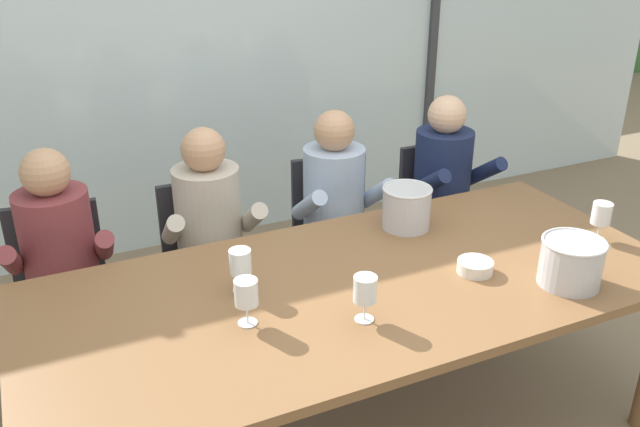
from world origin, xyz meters
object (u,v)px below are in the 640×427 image
at_px(wine_glass_by_left_taster, 601,215).
at_px(wine_glass_center_pour, 246,295).
at_px(chair_left_of_center, 208,255).
at_px(ice_bucket_secondary, 406,207).
at_px(tasting_bowl, 475,267).
at_px(dining_table, 358,296).
at_px(person_maroon_top, 61,264).
at_px(person_pale_blue_shirt, 340,210).
at_px(person_beige_jumper, 213,235).
at_px(ice_bucket_primary, 571,262).
at_px(chair_center, 334,225).
at_px(chair_right_of_center, 439,208).
at_px(person_navy_polo, 450,189).
at_px(wine_glass_near_bucket, 365,291).
at_px(chair_near_curtain, 60,284).
at_px(wine_glass_by_right_taster, 240,264).

relative_size(wine_glass_by_left_taster, wine_glass_center_pour, 1.00).
height_order(chair_left_of_center, ice_bucket_secondary, ice_bucket_secondary).
xyz_separation_m(tasting_bowl, wine_glass_center_pour, (-0.95, 0.04, 0.09)).
bearing_deg(dining_table, person_maroon_top, 140.70).
relative_size(person_maroon_top, person_pale_blue_shirt, 1.00).
bearing_deg(person_beige_jumper, ice_bucket_primary, -43.40).
distance_m(dining_table, chair_left_of_center, 1.05).
xyz_separation_m(chair_left_of_center, wine_glass_center_pour, (-0.15, -1.06, 0.39)).
bearing_deg(chair_center, ice_bucket_primary, -68.00).
height_order(chair_right_of_center, person_beige_jumper, person_beige_jumper).
distance_m(person_navy_polo, wine_glass_near_bucket, 1.58).
bearing_deg(person_maroon_top, chair_near_curtain, 100.00).
bearing_deg(chair_right_of_center, person_maroon_top, -175.02).
bearing_deg(tasting_bowl, chair_center, 93.47).
height_order(chair_center, wine_glass_by_left_taster, wine_glass_by_left_taster).
xyz_separation_m(person_maroon_top, wine_glass_near_bucket, (0.93, -1.08, 0.22)).
bearing_deg(dining_table, tasting_bowl, -15.15).
distance_m(dining_table, ice_bucket_primary, 0.83).
xyz_separation_m(chair_left_of_center, wine_glass_near_bucket, (0.24, -1.21, 0.39)).
height_order(dining_table, person_navy_polo, person_navy_polo).
distance_m(person_maroon_top, wine_glass_near_bucket, 1.44).
bearing_deg(wine_glass_center_pour, chair_left_of_center, 82.11).
bearing_deg(tasting_bowl, chair_left_of_center, 126.10).
bearing_deg(ice_bucket_secondary, chair_left_of_center, 141.06).
bearing_deg(chair_near_curtain, ice_bucket_primary, -30.00).
distance_m(wine_glass_by_left_taster, wine_glass_by_right_taster, 1.58).
bearing_deg(wine_glass_by_right_taster, wine_glass_center_pour, -103.69).
relative_size(dining_table, tasting_bowl, 17.88).
relative_size(wine_glass_center_pour, wine_glass_by_right_taster, 1.00).
height_order(person_maroon_top, wine_glass_near_bucket, person_maroon_top).
bearing_deg(chair_left_of_center, ice_bucket_secondary, -37.34).
distance_m(dining_table, tasting_bowl, 0.49).
bearing_deg(wine_glass_by_right_taster, chair_left_of_center, 83.64).
relative_size(tasting_bowl, wine_glass_by_left_taster, 0.82).
height_order(chair_near_curtain, person_navy_polo, person_navy_polo).
bearing_deg(wine_glass_by_right_taster, chair_near_curtain, 125.93).
xyz_separation_m(chair_near_curtain, wine_glass_center_pour, (0.56, -1.07, 0.39)).
xyz_separation_m(person_maroon_top, tasting_bowl, (1.49, -0.97, 0.13)).
distance_m(person_maroon_top, person_navy_polo, 2.06).
bearing_deg(ice_bucket_primary, chair_near_curtain, 143.23).
height_order(person_pale_blue_shirt, ice_bucket_secondary, person_pale_blue_shirt).
bearing_deg(person_navy_polo, person_beige_jumper, 177.13).
relative_size(person_pale_blue_shirt, ice_bucket_primary, 4.86).
distance_m(tasting_bowl, wine_glass_by_right_taster, 0.93).
bearing_deg(dining_table, chair_left_of_center, 109.14).
distance_m(person_maroon_top, person_pale_blue_shirt, 1.37).
relative_size(chair_left_of_center, wine_glass_by_right_taster, 4.98).
bearing_deg(chair_near_curtain, person_maroon_top, -76.52).
height_order(wine_glass_center_pour, wine_glass_by_right_taster, same).
height_order(ice_bucket_primary, wine_glass_center_pour, ice_bucket_primary).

